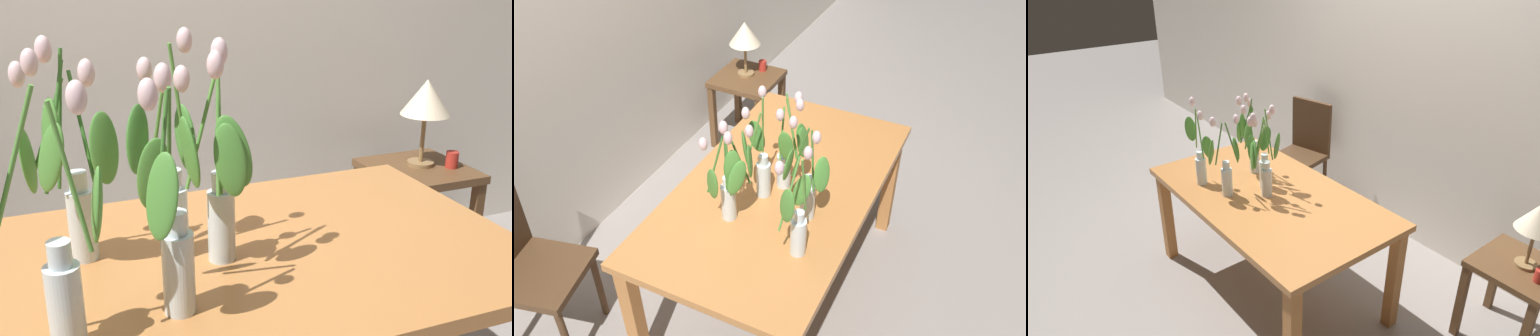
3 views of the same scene
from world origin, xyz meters
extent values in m
plane|color=gray|center=(0.00, 0.00, 0.00)|extent=(18.00, 18.00, 0.00)
cube|color=silver|center=(0.00, 1.30, 1.35)|extent=(9.00, 0.10, 2.70)
cube|color=#B7753D|center=(0.00, 0.00, 0.72)|extent=(1.60, 0.90, 0.04)
cube|color=#B7753D|center=(-0.74, -0.39, 0.35)|extent=(0.07, 0.07, 0.70)
cube|color=#B7753D|center=(-0.74, 0.39, 0.35)|extent=(0.07, 0.07, 0.70)
cube|color=#B7753D|center=(0.74, 0.39, 0.35)|extent=(0.07, 0.07, 0.70)
cylinder|color=silver|center=(-0.37, -0.26, 0.83)|extent=(0.07, 0.07, 0.18)
cylinder|color=silver|center=(-0.37, -0.26, 0.94)|extent=(0.04, 0.04, 0.05)
cylinder|color=silver|center=(-0.37, -0.26, 0.80)|extent=(0.06, 0.06, 0.11)
cylinder|color=#56933D|center=(-0.43, -0.24, 1.10)|extent=(0.11, 0.04, 0.31)
ellipsoid|color=silver|center=(-0.49, -0.23, 1.26)|extent=(0.04, 0.04, 0.06)
ellipsoid|color=#4C8E38|center=(-0.48, -0.26, 1.09)|extent=(0.04, 0.09, 0.18)
cylinder|color=#56933D|center=(-0.34, -0.27, 1.08)|extent=(0.06, 0.01, 0.29)
ellipsoid|color=silver|center=(-0.32, -0.27, 1.23)|extent=(0.04, 0.04, 0.06)
ellipsoid|color=#4C8E38|center=(-0.30, -0.24, 1.02)|extent=(0.04, 0.11, 0.18)
cylinder|color=silver|center=(0.01, -0.02, 0.83)|extent=(0.07, 0.07, 0.18)
cylinder|color=silver|center=(0.01, -0.02, 0.94)|extent=(0.04, 0.04, 0.05)
cylinder|color=silver|center=(0.01, -0.02, 0.80)|extent=(0.06, 0.06, 0.11)
cylinder|color=#56933D|center=(0.00, -0.06, 1.10)|extent=(0.03, 0.07, 0.32)
ellipsoid|color=silver|center=(-0.01, -0.09, 1.26)|extent=(0.04, 0.04, 0.06)
ellipsoid|color=#4C8E38|center=(0.02, -0.11, 1.05)|extent=(0.11, 0.06, 0.18)
cylinder|color=#56933D|center=(-0.01, -0.07, 1.09)|extent=(0.04, 0.08, 0.29)
ellipsoid|color=silver|center=(-0.02, -0.10, 1.24)|extent=(0.04, 0.04, 0.06)
ellipsoid|color=#4C8E38|center=(0.01, -0.11, 1.03)|extent=(0.09, 0.06, 0.18)
cylinder|color=#56933D|center=(-0.04, -0.03, 1.07)|extent=(0.09, 0.02, 0.25)
ellipsoid|color=silver|center=(-0.08, -0.04, 1.20)|extent=(0.04, 0.04, 0.06)
ellipsoid|color=#4C8E38|center=(-0.07, -0.06, 1.04)|extent=(0.06, 0.08, 0.18)
cylinder|color=silver|center=(-0.30, 0.11, 0.83)|extent=(0.07, 0.07, 0.18)
cylinder|color=silver|center=(-0.30, 0.11, 0.94)|extent=(0.04, 0.04, 0.05)
cylinder|color=silver|center=(-0.30, 0.11, 0.80)|extent=(0.06, 0.06, 0.11)
cylinder|color=#3D752D|center=(-0.36, 0.13, 1.07)|extent=(0.10, 0.04, 0.25)
ellipsoid|color=silver|center=(-0.41, 0.15, 1.20)|extent=(0.04, 0.04, 0.06)
ellipsoid|color=#4C8E38|center=(-0.41, 0.12, 1.01)|extent=(0.06, 0.09, 0.18)
cylinder|color=#3D752D|center=(-0.35, 0.08, 1.09)|extent=(0.08, 0.06, 0.29)
ellipsoid|color=silver|center=(-0.38, 0.05, 1.24)|extent=(0.04, 0.04, 0.06)
ellipsoid|color=#4C8E38|center=(-0.36, 0.03, 1.04)|extent=(0.10, 0.10, 0.18)
cylinder|color=#3D752D|center=(-0.29, 0.06, 1.08)|extent=(0.04, 0.09, 0.27)
ellipsoid|color=silver|center=(-0.27, 0.01, 1.22)|extent=(0.04, 0.04, 0.06)
ellipsoid|color=#4C8E38|center=(-0.24, 0.03, 1.05)|extent=(0.08, 0.05, 0.17)
cylinder|color=#3D752D|center=(-0.33, 0.10, 1.10)|extent=(0.04, 0.03, 0.32)
ellipsoid|color=silver|center=(-0.35, 0.09, 1.26)|extent=(0.04, 0.04, 0.06)
ellipsoid|color=#4C8E38|center=(-0.35, 0.05, 1.08)|extent=(0.06, 0.08, 0.18)
cylinder|color=silver|center=(-0.14, -0.21, 0.83)|extent=(0.07, 0.07, 0.18)
cylinder|color=silver|center=(-0.14, -0.21, 0.94)|extent=(0.04, 0.04, 0.05)
cylinder|color=silver|center=(-0.14, -0.21, 0.80)|extent=(0.06, 0.06, 0.11)
cylinder|color=#3D752D|center=(-0.17, -0.23, 1.08)|extent=(0.05, 0.05, 0.28)
ellipsoid|color=silver|center=(-0.19, -0.25, 1.22)|extent=(0.04, 0.04, 0.06)
ellipsoid|color=#4C8E38|center=(-0.18, -0.28, 1.04)|extent=(0.09, 0.08, 0.17)
cylinder|color=#3D752D|center=(-0.14, -0.16, 1.08)|extent=(0.01, 0.08, 0.28)
ellipsoid|color=silver|center=(-0.14, -0.12, 1.22)|extent=(0.04, 0.04, 0.06)
ellipsoid|color=#4C8E38|center=(-0.17, -0.12, 1.02)|extent=(0.09, 0.05, 0.18)
cylinder|color=silver|center=(-0.09, 0.04, 0.83)|extent=(0.07, 0.07, 0.18)
cylinder|color=silver|center=(-0.09, 0.04, 0.94)|extent=(0.04, 0.04, 0.05)
cylinder|color=silver|center=(-0.09, 0.04, 0.80)|extent=(0.06, 0.06, 0.11)
cylinder|color=#56933D|center=(-0.11, 0.08, 1.07)|extent=(0.04, 0.06, 0.26)
ellipsoid|color=silver|center=(-0.13, 0.10, 1.20)|extent=(0.04, 0.04, 0.06)
ellipsoid|color=#427F33|center=(-0.16, 0.10, 1.04)|extent=(0.09, 0.09, 0.18)
cylinder|color=#56933D|center=(-0.06, 0.06, 1.11)|extent=(0.05, 0.03, 0.33)
ellipsoid|color=silver|center=(-0.04, 0.07, 1.27)|extent=(0.04, 0.04, 0.06)
ellipsoid|color=#427F33|center=(-0.04, 0.10, 1.03)|extent=(0.06, 0.11, 0.18)
cube|color=#4C331E|center=(-0.78, 0.89, 0.45)|extent=(0.48, 0.48, 0.04)
cylinder|color=#4C331E|center=(-0.58, 0.76, 0.21)|extent=(0.04, 0.04, 0.43)
cylinder|color=#4C331E|center=(-0.91, 0.69, 0.21)|extent=(0.04, 0.04, 0.43)
cylinder|color=#4C331E|center=(-0.65, 1.09, 0.21)|extent=(0.04, 0.04, 0.43)
cylinder|color=#4C331E|center=(-0.98, 1.02, 0.21)|extent=(0.04, 0.04, 0.43)
cube|color=#4C331E|center=(-0.82, 1.07, 0.70)|extent=(0.40, 0.13, 0.46)
cube|color=brown|center=(1.23, 0.84, 0.53)|extent=(0.44, 0.44, 0.04)
cube|color=brown|center=(1.04, 0.65, 0.26)|extent=(0.04, 0.04, 0.51)
cube|color=brown|center=(1.04, 1.03, 0.26)|extent=(0.04, 0.04, 0.51)
cylinder|color=olive|center=(1.25, 0.86, 0.56)|extent=(0.12, 0.12, 0.02)
cylinder|color=olive|center=(1.25, 0.86, 0.68)|extent=(0.02, 0.02, 0.22)
cone|color=beige|center=(1.25, 0.86, 0.87)|extent=(0.22, 0.22, 0.16)
cylinder|color=#B72D23|center=(1.37, 0.78, 0.59)|extent=(0.06, 0.06, 0.07)
camera|label=1|loc=(-0.39, -1.29, 1.45)|focal=41.97mm
camera|label=2|loc=(-1.95, -0.90, 2.50)|focal=39.71mm
camera|label=3|loc=(2.05, -1.45, 2.16)|focal=32.13mm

